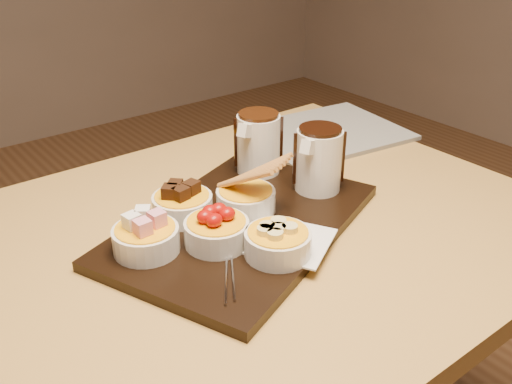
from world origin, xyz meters
TOP-DOWN VIEW (x-y plane):
  - dining_table at (0.00, 0.00)m, footprint 1.20×0.80m
  - serving_board at (0.07, 0.00)m, footprint 0.54×0.45m
  - napkin at (0.09, -0.10)m, footprint 0.16×0.16m
  - bowl_marshmallows at (-0.10, 0.01)m, footprint 0.10×0.10m
  - bowl_cake at (-0.00, 0.07)m, footprint 0.10×0.10m
  - bowl_strawberries at (-0.01, -0.03)m, footprint 0.10×0.10m
  - bowl_biscotti at (0.09, 0.02)m, footprint 0.10×0.10m
  - bowl_bananas at (0.05, -0.11)m, footprint 0.10×0.10m
  - pitcher_dark_chocolate at (0.24, 0.01)m, footprint 0.11×0.11m
  - pitcher_milk_chocolate at (0.20, 0.13)m, footprint 0.11×0.11m
  - fondue_skewers at (-0.01, -0.06)m, footprint 0.23×0.18m
  - newspaper at (0.47, 0.22)m, footprint 0.37×0.31m

SIDE VIEW (x-z plane):
  - dining_table at x=0.00m, z-range 0.28..1.03m
  - newspaper at x=0.47m, z-range 0.75..0.76m
  - serving_board at x=0.07m, z-range 0.75..0.77m
  - napkin at x=0.09m, z-range 0.77..0.77m
  - fondue_skewers at x=-0.01m, z-range 0.77..0.78m
  - bowl_marshmallows at x=-0.10m, z-range 0.77..0.81m
  - bowl_cake at x=0.00m, z-range 0.77..0.81m
  - bowl_strawberries at x=-0.01m, z-range 0.77..0.81m
  - bowl_biscotti at x=0.09m, z-range 0.77..0.81m
  - bowl_bananas at x=0.05m, z-range 0.77..0.81m
  - pitcher_dark_chocolate at x=0.24m, z-range 0.77..0.88m
  - pitcher_milk_chocolate at x=0.20m, z-range 0.77..0.88m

